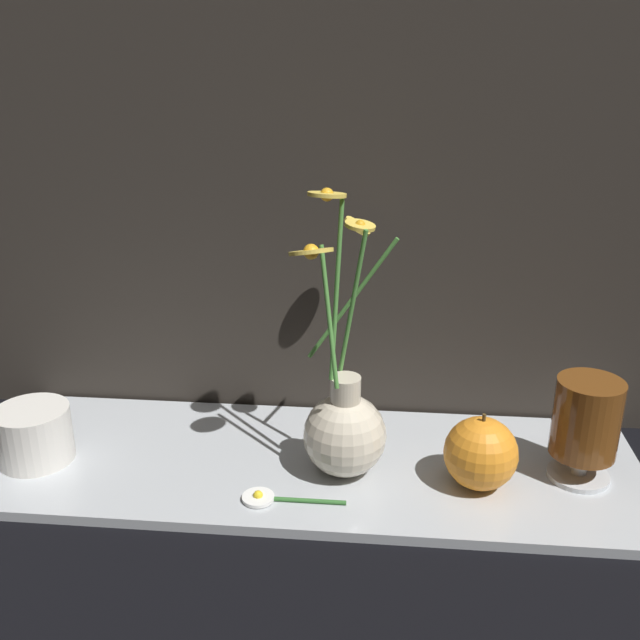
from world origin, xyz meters
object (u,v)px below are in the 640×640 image
(yellow_mug, at_px, (33,434))
(orange_fruit, at_px, (481,453))
(tea_glass, at_px, (586,422))
(vase_with_flowers, at_px, (344,424))

(yellow_mug, xyz_separation_m, orange_fruit, (0.53, -0.01, 0.01))
(yellow_mug, bearing_deg, tea_glass, 1.84)
(vase_with_flowers, distance_m, orange_fruit, 0.16)
(yellow_mug, height_order, tea_glass, tea_glass)
(vase_with_flowers, bearing_deg, yellow_mug, -178.63)
(tea_glass, bearing_deg, vase_with_flowers, -177.51)
(vase_with_flowers, bearing_deg, orange_fruit, -5.52)
(vase_with_flowers, height_order, yellow_mug, vase_with_flowers)
(tea_glass, relative_size, orange_fruit, 1.35)
(vase_with_flowers, relative_size, orange_fruit, 3.64)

